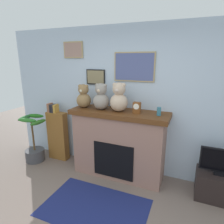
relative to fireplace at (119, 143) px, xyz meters
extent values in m
cube|color=silver|center=(0.18, 0.32, 0.70)|extent=(5.20, 0.12, 2.60)
cube|color=tan|center=(0.17, 0.24, 1.31)|extent=(0.70, 0.02, 0.48)
cube|color=#4F5A91|center=(0.17, 0.23, 1.31)|extent=(0.66, 0.00, 0.44)
cube|color=black|center=(-0.56, 0.24, 1.12)|extent=(0.37, 0.02, 0.27)
cube|color=#857654|center=(-0.56, 0.23, 1.12)|extent=(0.33, 0.00, 0.23)
cube|color=tan|center=(-1.01, 0.24, 1.60)|extent=(0.41, 0.02, 0.30)
cube|color=#A27D6F|center=(-1.01, 0.23, 1.60)|extent=(0.37, 0.00, 0.26)
cube|color=#946C5F|center=(0.00, 0.00, -0.05)|extent=(1.56, 0.51, 1.11)
cube|color=#583116|center=(0.00, 0.00, 0.55)|extent=(1.68, 0.57, 0.08)
cube|color=black|center=(0.00, -0.26, -0.22)|extent=(0.70, 0.02, 0.61)
cube|color=brown|center=(-1.37, 0.06, -0.10)|extent=(0.42, 0.16, 1.00)
cube|color=#985E44|center=(-1.51, 0.06, 0.49)|extent=(0.05, 0.13, 0.18)
cube|color=black|center=(-1.46, 0.06, 0.48)|extent=(0.03, 0.13, 0.16)
cube|color=black|center=(-1.42, 0.06, 0.48)|extent=(0.05, 0.13, 0.16)
cube|color=gold|center=(-1.36, 0.06, 0.48)|extent=(0.05, 0.13, 0.16)
cylinder|color=#3F3F44|center=(-1.76, -0.22, -0.48)|extent=(0.38, 0.38, 0.24)
cylinder|color=brown|center=(-1.76, -0.22, -0.04)|extent=(0.04, 0.04, 0.64)
ellipsoid|color=#2C6620|center=(-1.57, -0.24, 0.26)|extent=(0.14, 0.37, 0.08)
ellipsoid|color=#22671A|center=(-1.80, -0.07, 0.32)|extent=(0.37, 0.18, 0.08)
ellipsoid|color=#25652B|center=(-1.91, -0.23, 0.31)|extent=(0.12, 0.36, 0.08)
ellipsoid|color=#2D7328|center=(-1.74, -0.34, 0.31)|extent=(0.37, 0.18, 0.08)
cube|color=black|center=(1.61, -0.04, -0.39)|extent=(0.64, 0.40, 0.42)
cube|color=black|center=(1.61, -0.04, -0.17)|extent=(0.20, 0.14, 0.04)
cube|color=black|center=(1.61, -0.04, 0.03)|extent=(0.61, 0.03, 0.36)
cube|color=black|center=(1.61, -0.06, 0.03)|extent=(0.57, 0.00, 0.32)
cube|color=navy|center=(0.00, -0.93, -0.60)|extent=(1.47, 0.94, 0.01)
cylinder|color=teal|center=(0.66, -0.02, 0.66)|extent=(0.06, 0.06, 0.13)
cube|color=brown|center=(0.31, -0.02, 0.68)|extent=(0.12, 0.08, 0.18)
cylinder|color=white|center=(0.31, -0.06, 0.71)|extent=(0.09, 0.01, 0.09)
sphere|color=olive|center=(-0.67, -0.02, 0.72)|extent=(0.26, 0.26, 0.26)
sphere|color=olive|center=(-0.67, -0.02, 0.92)|extent=(0.19, 0.19, 0.19)
sphere|color=olive|center=(-0.73, -0.02, 0.97)|extent=(0.07, 0.07, 0.07)
sphere|color=olive|center=(-0.60, -0.02, 0.97)|extent=(0.07, 0.07, 0.07)
sphere|color=beige|center=(-0.67, -0.09, 0.91)|extent=(0.06, 0.06, 0.06)
sphere|color=gray|center=(-0.32, -0.02, 0.73)|extent=(0.28, 0.28, 0.28)
sphere|color=gray|center=(-0.32, -0.02, 0.94)|extent=(0.20, 0.20, 0.20)
sphere|color=gray|center=(-0.39, -0.02, 1.00)|extent=(0.07, 0.07, 0.07)
sphere|color=gray|center=(-0.25, -0.02, 1.00)|extent=(0.07, 0.07, 0.07)
sphere|color=beige|center=(-0.32, -0.10, 0.93)|extent=(0.06, 0.06, 0.06)
sphere|color=#C6AB91|center=(0.00, -0.02, 0.74)|extent=(0.30, 0.30, 0.30)
sphere|color=#C6AB91|center=(0.00, -0.02, 0.97)|extent=(0.22, 0.22, 0.22)
sphere|color=#C6AB91|center=(-0.07, -0.02, 1.03)|extent=(0.08, 0.08, 0.08)
sphere|color=#C6AB91|center=(0.08, -0.02, 1.03)|extent=(0.08, 0.08, 0.08)
sphere|color=beige|center=(0.00, -0.10, 0.95)|extent=(0.06, 0.06, 0.06)
camera|label=1|loc=(1.12, -2.96, 1.43)|focal=31.16mm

